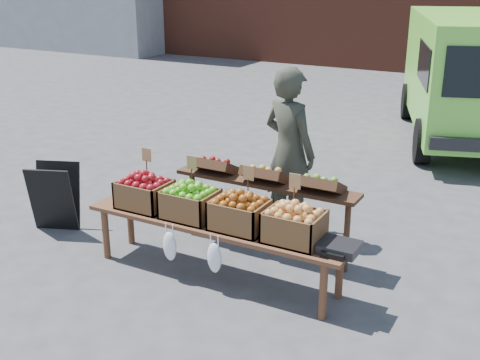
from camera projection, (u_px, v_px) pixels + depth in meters
The scene contains 11 objects.
ground at pixel (218, 281), 5.83m from camera, with size 80.00×80.00×0.00m, color #464649.
delivery_van at pixel (476, 80), 10.21m from camera, with size 2.18×4.76×2.13m, color #71DB40, non-canonical shape.
vendor at pixel (289, 152), 6.64m from camera, with size 0.69×0.45×1.89m, color #313529.
chalkboard_sign at pixel (55, 197), 6.87m from camera, with size 0.52×0.29×0.79m, color black, non-canonical shape.
back_table at pixel (265, 206), 6.26m from camera, with size 2.10×0.44×1.04m, color #3E2616, non-canonical shape.
display_bench at pixel (215, 250), 5.82m from camera, with size 2.70×0.56×0.57m, color brown, non-canonical shape.
crate_golden_apples at pixel (144, 194), 6.06m from camera, with size 0.50×0.40×0.28m, color #7B000A, non-canonical shape.
crate_russet_pears at pixel (190, 204), 5.80m from camera, with size 0.50×0.40×0.28m, color #379E18, non-canonical shape.
crate_red_apples at pixel (240, 215), 5.55m from camera, with size 0.50×0.40×0.28m, color #943D0E, non-canonical shape.
crate_green_apples at pixel (294, 227), 5.30m from camera, with size 0.50×0.40×0.28m, color gold, non-canonical shape.
weighing_scale at pixel (339, 247), 5.14m from camera, with size 0.34×0.30×0.08m, color black.
Camera 1 is at (2.69, -4.41, 2.87)m, focal length 45.00 mm.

